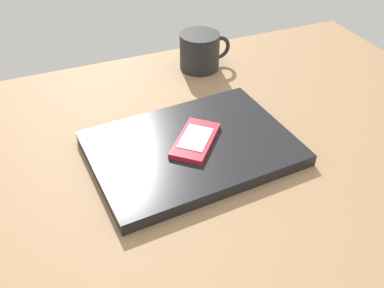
# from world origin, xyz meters

# --- Properties ---
(desk_surface) EXTENTS (1.20, 0.80, 0.03)m
(desk_surface) POSITION_xyz_m (0.00, 0.00, 0.01)
(desk_surface) COLOR #9E7751
(desk_surface) RESTS_ON ground
(laptop_closed) EXTENTS (0.35, 0.26, 0.02)m
(laptop_closed) POSITION_xyz_m (0.02, 0.01, 0.04)
(laptop_closed) COLOR black
(laptop_closed) RESTS_ON desk_surface
(cell_phone_on_laptop) EXTENTS (0.12, 0.12, 0.01)m
(cell_phone_on_laptop) POSITION_xyz_m (0.02, 0.01, 0.06)
(cell_phone_on_laptop) COLOR red
(cell_phone_on_laptop) RESTS_ON laptop_closed
(coffee_mug) EXTENTS (0.12, 0.09, 0.08)m
(coffee_mug) POSITION_xyz_m (0.15, 0.29, 0.07)
(coffee_mug) COLOR #262628
(coffee_mug) RESTS_ON desk_surface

